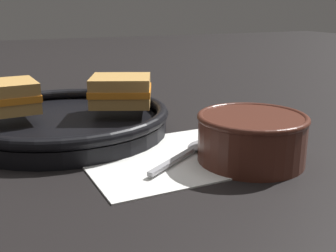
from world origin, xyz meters
TOP-DOWN VIEW (x-y plane):
  - ground_plane at (0.00, 0.00)m, footprint 4.00×4.00m
  - napkin at (0.02, -0.05)m, footprint 0.24×0.21m
  - soup_bowl at (0.11, -0.10)m, footprint 0.14×0.14m
  - spoon at (0.05, -0.04)m, footprint 0.13×0.10m
  - skillet at (-0.09, 0.12)m, footprint 0.33×0.44m
  - sandwich_near_left at (-0.00, 0.11)m, footprint 0.12×0.12m
  - sandwich_near_right at (-0.18, 0.13)m, footprint 0.10×0.10m

SIDE VIEW (x-z plane):
  - ground_plane at x=0.00m, z-range 0.00..0.00m
  - napkin at x=0.02m, z-range 0.00..0.00m
  - spoon at x=0.05m, z-range 0.00..0.01m
  - skillet at x=-0.09m, z-range 0.00..0.04m
  - soup_bowl at x=0.11m, z-range 0.00..0.07m
  - sandwich_near_left at x=0.00m, z-range 0.04..0.09m
  - sandwich_near_right at x=-0.18m, z-range 0.04..0.09m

